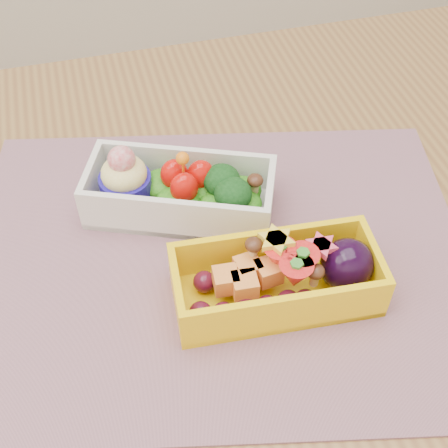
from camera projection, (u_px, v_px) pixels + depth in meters
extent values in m
cube|color=brown|center=(194.00, 294.00, 0.57)|extent=(1.20, 0.80, 0.04)
cylinder|color=brown|center=(434.00, 210.00, 1.16)|extent=(0.06, 0.06, 0.71)
cube|color=gray|center=(218.00, 257.00, 0.57)|extent=(0.54, 0.46, 0.00)
cube|color=silver|center=(180.00, 192.00, 0.59)|extent=(0.20, 0.14, 0.05)
ellipsoid|color=#4E9E20|center=(180.00, 197.00, 0.60)|extent=(0.18, 0.13, 0.02)
cylinder|color=#1F149A|center=(126.00, 189.00, 0.60)|extent=(0.05, 0.05, 0.03)
sphere|color=red|center=(122.00, 159.00, 0.57)|extent=(0.03, 0.03, 0.03)
ellipsoid|color=red|center=(174.00, 175.00, 0.59)|extent=(0.03, 0.02, 0.03)
ellipsoid|color=red|center=(184.00, 188.00, 0.58)|extent=(0.03, 0.02, 0.03)
ellipsoid|color=red|center=(201.00, 176.00, 0.59)|extent=(0.03, 0.02, 0.03)
sphere|color=orange|center=(183.00, 158.00, 0.56)|extent=(0.01, 0.01, 0.01)
ellipsoid|color=black|center=(222.00, 181.00, 0.58)|extent=(0.04, 0.04, 0.03)
ellipsoid|color=black|center=(233.00, 194.00, 0.57)|extent=(0.04, 0.04, 0.03)
ellipsoid|color=#3F2111|center=(255.00, 180.00, 0.58)|extent=(0.02, 0.02, 0.01)
cube|color=yellow|center=(276.00, 280.00, 0.52)|extent=(0.18, 0.09, 0.05)
ellipsoid|color=#4A0D21|center=(236.00, 296.00, 0.52)|extent=(0.10, 0.05, 0.02)
cube|color=orange|center=(246.00, 276.00, 0.51)|extent=(0.05, 0.04, 0.02)
cone|color=red|center=(279.00, 258.00, 0.52)|extent=(0.03, 0.03, 0.03)
cone|color=red|center=(301.00, 265.00, 0.51)|extent=(0.03, 0.03, 0.03)
cone|color=red|center=(295.00, 276.00, 0.50)|extent=(0.03, 0.03, 0.03)
cylinder|color=yellow|center=(276.00, 240.00, 0.51)|extent=(0.03, 0.03, 0.01)
cylinder|color=#E53F5B|center=(321.00, 246.00, 0.51)|extent=(0.03, 0.03, 0.01)
ellipsoid|color=#3F2111|center=(253.00, 257.00, 0.52)|extent=(0.02, 0.02, 0.01)
ellipsoid|color=#3F2111|center=(315.00, 278.00, 0.51)|extent=(0.02, 0.02, 0.01)
ellipsoid|color=black|center=(347.00, 265.00, 0.52)|extent=(0.05, 0.05, 0.05)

